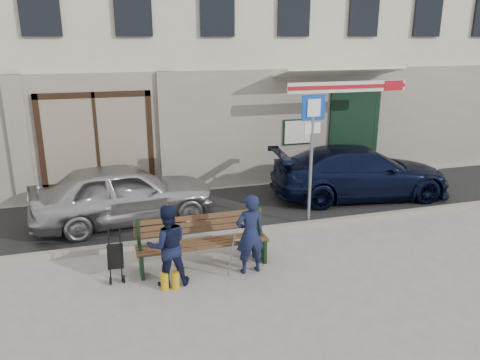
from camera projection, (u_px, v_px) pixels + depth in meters
name	position (u px, v px, depth m)	size (l,w,h in m)	color
ground	(284.00, 264.00, 8.68)	(80.00, 80.00, 0.00)	#9E9991
asphalt_lane	(238.00, 208.00, 11.52)	(60.00, 3.20, 0.01)	#282828
curb	(259.00, 230.00, 10.04)	(60.00, 0.18, 0.12)	#9E9384
building	(191.00, 7.00, 14.98)	(20.00, 8.27, 10.00)	beige
car_silver	(124.00, 193.00, 10.48)	(1.63, 4.04, 1.38)	#B4B4B9
car_navy	(360.00, 172.00, 12.16)	(1.88, 4.63, 1.34)	black
parking_sign	(312.00, 139.00, 9.97)	(0.54, 0.08, 2.89)	gray
bench	(200.00, 243.00, 8.49)	(2.40, 1.17, 0.98)	brown
man	(250.00, 234.00, 8.20)	(0.53, 0.35, 1.46)	#141B38
woman	(168.00, 245.00, 7.78)	(0.69, 0.54, 1.43)	#121732
stroller	(115.00, 258.00, 8.04)	(0.29, 0.39, 0.91)	black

